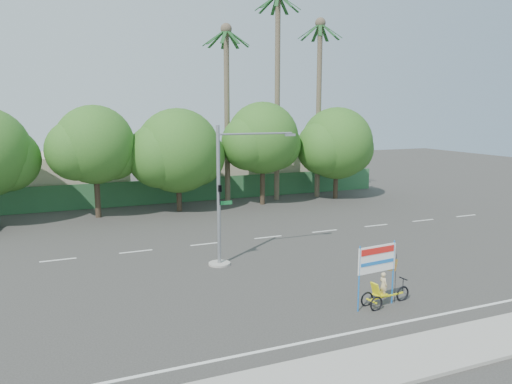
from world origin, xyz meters
name	(u,v)px	position (x,y,z in m)	size (l,w,h in m)	color
ground	(300,283)	(0.00, 0.00, 0.00)	(120.00, 120.00, 0.00)	#33302D
sidewalk_near	(412,357)	(0.00, -7.50, 0.06)	(50.00, 2.40, 0.12)	gray
fence	(180,190)	(0.00, 21.50, 1.00)	(38.00, 0.08, 2.00)	#336B3D
building_left	(51,178)	(-10.00, 26.00, 2.00)	(12.00, 8.00, 4.00)	beige
building_right	(248,171)	(8.00, 26.00, 1.80)	(14.00, 8.00, 3.60)	beige
tree_left	(94,148)	(-7.05, 18.00, 5.06)	(6.66, 5.60, 8.07)	#473828
tree_center	(177,153)	(-1.05, 18.00, 4.47)	(7.62, 6.40, 7.85)	#473828
tree_right	(262,141)	(5.95, 18.00, 5.24)	(6.90, 5.80, 8.36)	#473828
tree_far_right	(336,146)	(12.95, 18.00, 4.64)	(7.38, 6.20, 7.94)	#473828
palm_tall	(277,76)	(8.00, 19.50, 10.46)	(3.73, 3.79, 17.45)	#70604C
palm_mid	(319,90)	(12.00, 19.50, 9.40)	(3.73, 3.79, 15.45)	#70604C
palm_short	(227,95)	(3.50, 19.50, 8.86)	(3.73, 3.79, 14.45)	#70604C
traffic_signal	(225,208)	(-2.20, 3.98, 2.92)	(4.72, 1.10, 7.00)	gray
trike_billboard	(381,280)	(1.68, -3.59, 1.07)	(2.70, 0.72, 2.66)	black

